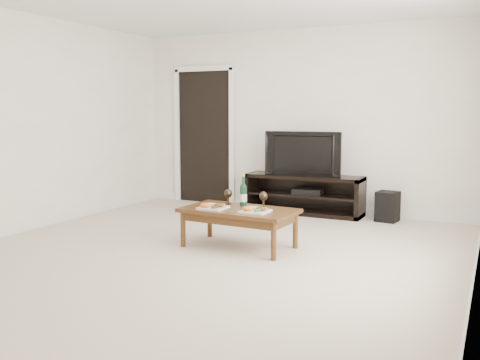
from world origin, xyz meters
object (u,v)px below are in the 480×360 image
Objects in this scene: media_console at (304,194)px; subwoofer at (387,206)px; television at (304,153)px; coffee_table at (239,228)px.

media_console is 4.18× the size of subwoofer.
subwoofer is at bearing -6.72° from television.
coffee_table is (-0.00, -2.09, -0.65)m from television.
media_console is 1.56× the size of television.
media_console reaches higher than coffee_table.
television is 2.69× the size of subwoofer.
television is (0.00, 0.00, 0.58)m from media_console.
subwoofer is 0.33× the size of coffee_table.
media_console is 1.39× the size of coffee_table.
television is at bearing 89.98° from coffee_table.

